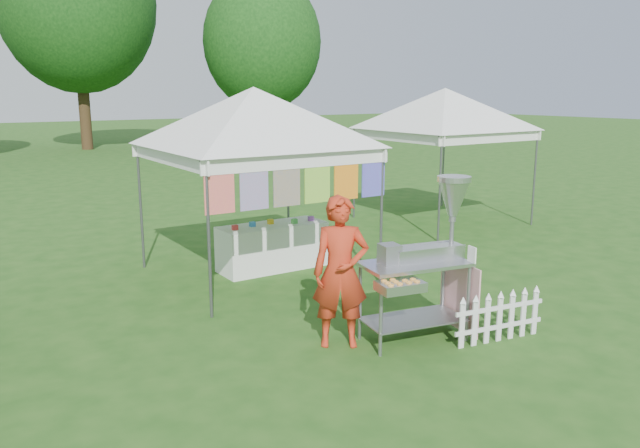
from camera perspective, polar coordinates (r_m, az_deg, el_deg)
ground at (r=7.51m, az=6.92°, el=-11.05°), size 120.00×120.00×0.00m
canopy_main at (r=9.84m, az=-6.09°, el=12.30°), size 4.24×4.24×3.45m
canopy_right at (r=14.32m, az=11.39°, el=12.07°), size 4.24×4.24×3.45m
tree_mid at (r=34.35m, az=-21.39°, el=18.33°), size 7.60×7.60×11.52m
tree_right at (r=30.95m, az=-5.31°, el=16.20°), size 5.60×5.60×8.42m
donut_cart at (r=7.47m, az=10.13°, el=-1.98°), size 1.53×0.95×1.95m
vendor at (r=7.21m, az=1.89°, el=-4.42°), size 0.78×0.70×1.78m
picket_fence at (r=7.81m, az=16.09°, el=-8.28°), size 1.25×0.23×0.56m
display_table at (r=10.50m, az=-4.36°, el=-2.07°), size 1.80×0.70×0.76m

